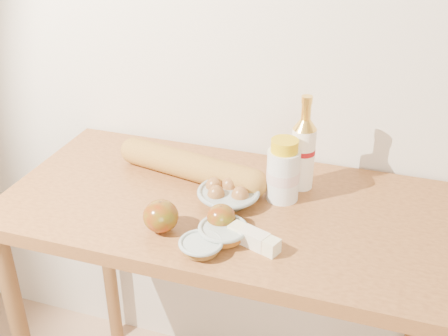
{
  "coord_description": "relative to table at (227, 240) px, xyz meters",
  "views": [
    {
      "loc": [
        0.39,
        -0.02,
        1.7
      ],
      "look_at": [
        0.0,
        1.15,
        1.02
      ],
      "focal_mm": 45.0,
      "sensor_mm": 36.0,
      "label": 1
    }
  ],
  "objects": [
    {
      "name": "syrup_bowl",
      "position": [
        0.04,
        -0.16,
        0.14
      ],
      "size": [
        0.13,
        0.13,
        0.04
      ],
      "rotation": [
        0.0,
        0.0,
        -0.08
      ],
      "color": "#95A39D",
      "rests_on": "table"
    },
    {
      "name": "apple_redgreen_front",
      "position": [
        -0.12,
        -0.17,
        0.16
      ],
      "size": [
        0.11,
        0.11,
        0.08
      ],
      "rotation": [
        0.0,
        0.0,
        0.39
      ],
      "color": "#8D0708",
      "rests_on": "table"
    },
    {
      "name": "back_wall",
      "position": [
        0.0,
        0.33,
        0.52
      ],
      "size": [
        3.5,
        0.02,
        2.6
      ],
      "primitive_type": "cube",
      "color": "beige",
      "rests_on": "ground"
    },
    {
      "name": "apple_redgreen_right",
      "position": [
        0.02,
        -0.12,
        0.16
      ],
      "size": [
        0.08,
        0.08,
        0.07
      ],
      "rotation": [
        0.0,
        0.0,
        0.14
      ],
      "color": "maroon",
      "rests_on": "table"
    },
    {
      "name": "table",
      "position": [
        0.0,
        0.0,
        0.0
      ],
      "size": [
        1.2,
        0.6,
        0.9
      ],
      "color": "#A76936",
      "rests_on": "ground"
    },
    {
      "name": "sugar_bowl",
      "position": [
        0.01,
        -0.22,
        0.14
      ],
      "size": [
        0.12,
        0.12,
        0.03
      ],
      "rotation": [
        0.0,
        0.0,
        -0.15
      ],
      "color": "#99A7A2",
      "rests_on": "table"
    },
    {
      "name": "bourbon_bottle",
      "position": [
        0.17,
        0.15,
        0.23
      ],
      "size": [
        0.08,
        0.08,
        0.27
      ],
      "rotation": [
        0.0,
        0.0,
        0.2
      ],
      "color": "white",
      "rests_on": "table"
    },
    {
      "name": "cream_bottle",
      "position": [
        0.13,
        0.07,
        0.2
      ],
      "size": [
        0.11,
        0.11,
        0.17
      ],
      "rotation": [
        0.0,
        0.0,
        0.28
      ],
      "color": "silver",
      "rests_on": "table"
    },
    {
      "name": "butter_stick",
      "position": [
        0.12,
        -0.16,
        0.14
      ],
      "size": [
        0.14,
        0.08,
        0.04
      ],
      "rotation": [
        0.0,
        0.0,
        -0.36
      ],
      "color": "beige",
      "rests_on": "table"
    },
    {
      "name": "egg_bowl",
      "position": [
        0.0,
        0.0,
        0.15
      ],
      "size": [
        0.2,
        0.2,
        0.06
      ],
      "rotation": [
        0.0,
        0.0,
        0.24
      ],
      "color": "#8E9B97",
      "rests_on": "table"
    },
    {
      "name": "baguette",
      "position": [
        -0.14,
        0.09,
        0.16
      ],
      "size": [
        0.48,
        0.17,
        0.08
      ],
      "rotation": [
        0.0,
        0.0,
        -0.19
      ],
      "color": "#BD8839",
      "rests_on": "table"
    }
  ]
}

